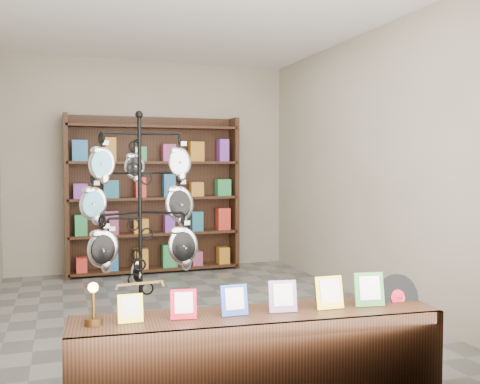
{
  "coord_description": "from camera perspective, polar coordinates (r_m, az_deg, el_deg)",
  "views": [
    {
      "loc": [
        -1.28,
        -5.22,
        1.53
      ],
      "look_at": [
        0.16,
        -1.0,
        1.3
      ],
      "focal_mm": 40.0,
      "sensor_mm": 36.0,
      "label": 1
    }
  ],
  "objects": [
    {
      "name": "ground",
      "position": [
        5.59,
        -5.01,
        -12.89
      ],
      "size": [
        5.0,
        5.0,
        0.0
      ],
      "primitive_type": "plane",
      "color": "slate",
      "rests_on": "ground"
    },
    {
      "name": "back_shelving",
      "position": [
        7.64,
        -9.15,
        -0.79
      ],
      "size": [
        2.42,
        0.36,
        2.2
      ],
      "color": "black",
      "rests_on": "ground"
    },
    {
      "name": "front_shelf",
      "position": [
        3.58,
        2.0,
        -17.22
      ],
      "size": [
        2.38,
        0.68,
        0.83
      ],
      "rotation": [
        0.0,
        0.0,
        -0.09
      ],
      "color": "black",
      "rests_on": "ground"
    },
    {
      "name": "room_envelope",
      "position": [
        5.39,
        -5.1,
        6.41
      ],
      "size": [
        5.0,
        5.0,
        5.0
      ],
      "color": "#ACA18B",
      "rests_on": "ground"
    },
    {
      "name": "display_tree",
      "position": [
        4.44,
        -10.62,
        -2.18
      ],
      "size": [
        1.01,
        0.83,
        1.96
      ],
      "rotation": [
        0.0,
        0.0,
        0.01
      ],
      "color": "black",
      "rests_on": "ground"
    }
  ]
}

